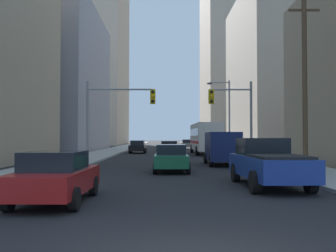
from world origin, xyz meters
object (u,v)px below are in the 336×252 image
at_px(sedan_black, 138,147).
at_px(sedan_grey, 187,144).
at_px(sedan_green, 171,158).
at_px(sedan_maroon, 169,148).
at_px(sedan_red, 56,177).
at_px(traffic_signal_near_left, 118,107).
at_px(pickup_truck_blue, 268,163).
at_px(city_bus, 205,137).
at_px(cargo_van_navy, 222,146).
at_px(traffic_signal_near_right, 233,108).

distance_m(sedan_black, sedan_grey, 17.73).
height_order(sedan_green, sedan_maroon, same).
distance_m(sedan_red, traffic_signal_near_left, 16.55).
bearing_deg(pickup_truck_blue, city_bus, 88.65).
bearing_deg(sedan_black, cargo_van_navy, -69.51).
relative_size(city_bus, sedan_maroon, 2.71).
distance_m(city_bus, sedan_grey, 18.95).
bearing_deg(cargo_van_navy, sedan_green, -125.96).
relative_size(sedan_red, sedan_maroon, 1.00).
xyz_separation_m(city_bus, traffic_signal_near_right, (0.35, -15.02, 2.08)).
relative_size(sedan_red, sedan_green, 1.00).
bearing_deg(sedan_red, sedan_maroon, 82.32).
relative_size(pickup_truck_blue, traffic_signal_near_left, 0.91).
height_order(pickup_truck_blue, sedan_black, pickup_truck_blue).
distance_m(city_bus, pickup_truck_blue, 27.71).
bearing_deg(sedan_green, cargo_van_navy, 54.04).
bearing_deg(sedan_black, traffic_signal_near_left, -91.02).
bearing_deg(cargo_van_navy, sedan_grey, 90.23).
bearing_deg(city_bus, traffic_signal_near_right, -88.65).
bearing_deg(sedan_maroon, traffic_signal_near_left, -108.17).
bearing_deg(sedan_maroon, sedan_red, -97.68).
height_order(pickup_truck_blue, sedan_red, pickup_truck_blue).
relative_size(pickup_truck_blue, sedan_green, 1.29).
distance_m(city_bus, sedan_black, 8.23).
bearing_deg(traffic_signal_near_right, pickup_truck_blue, -94.55).
bearing_deg(sedan_grey, sedan_maroon, -98.61).
relative_size(traffic_signal_near_left, traffic_signal_near_right, 1.00).
bearing_deg(sedan_red, pickup_truck_blue, 25.98).
height_order(pickup_truck_blue, traffic_signal_near_left, traffic_signal_near_left).
height_order(sedan_maroon, sedan_black, same).
bearing_deg(sedan_red, sedan_green, 69.85).
bearing_deg(traffic_signal_near_left, sedan_red, -89.59).
bearing_deg(traffic_signal_near_left, sedan_green, -59.38).
xyz_separation_m(sedan_black, traffic_signal_near_left, (-0.31, -17.60, 3.33)).
distance_m(pickup_truck_blue, sedan_maroon, 24.82).
bearing_deg(city_bus, sedan_black, 161.57).
xyz_separation_m(sedan_maroon, sedan_black, (-3.59, 5.69, 0.00)).
height_order(sedan_red, sedan_maroon, same).
bearing_deg(traffic_signal_near_right, traffic_signal_near_left, 179.99).
xyz_separation_m(pickup_truck_blue, traffic_signal_near_left, (-7.39, 12.67, 3.17)).
height_order(sedan_black, traffic_signal_near_right, traffic_signal_near_right).
distance_m(city_bus, traffic_signal_near_left, 17.18).
bearing_deg(sedan_grey, traffic_signal_near_right, -88.05).
relative_size(sedan_maroon, sedan_grey, 1.00).
height_order(cargo_van_navy, traffic_signal_near_left, traffic_signal_near_left).
bearing_deg(sedan_maroon, city_bus, 36.97).
bearing_deg(sedan_black, traffic_signal_near_right, -65.33).
distance_m(cargo_van_navy, sedan_black, 20.19).
bearing_deg(sedan_maroon, pickup_truck_blue, -81.94).
distance_m(sedan_red, traffic_signal_near_right, 18.49).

